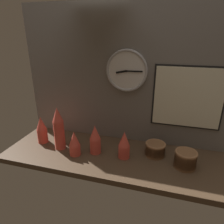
{
  "coord_description": "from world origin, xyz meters",
  "views": [
    {
      "loc": [
        0.34,
        -1.21,
        0.83
      ],
      "look_at": [
        -0.02,
        0.04,
        0.32
      ],
      "focal_mm": 32.0,
      "sensor_mm": 36.0,
      "label": 1
    }
  ],
  "objects_px": {
    "wall_clock": "(127,71)",
    "menu_board": "(188,98)",
    "cup_stack_far_left": "(42,130)",
    "cup_stack_left": "(59,129)",
    "cup_stack_center": "(95,139)",
    "bowl_stack_right": "(155,149)",
    "cup_stack_center_right": "(124,145)",
    "cup_stack_center_left": "(75,143)",
    "bowl_stack_far_right": "(185,159)"
  },
  "relations": [
    {
      "from": "cup_stack_center_left",
      "to": "bowl_stack_right",
      "type": "relative_size",
      "value": 1.27
    },
    {
      "from": "cup_stack_left",
      "to": "bowl_stack_right",
      "type": "relative_size",
      "value": 2.29
    },
    {
      "from": "cup_stack_center",
      "to": "bowl_stack_right",
      "type": "xyz_separation_m",
      "value": [
        0.43,
        0.09,
        -0.06
      ]
    },
    {
      "from": "bowl_stack_right",
      "to": "menu_board",
      "type": "xyz_separation_m",
      "value": [
        0.19,
        0.17,
        0.35
      ]
    },
    {
      "from": "cup_stack_far_left",
      "to": "cup_stack_left",
      "type": "distance_m",
      "value": 0.2
    },
    {
      "from": "wall_clock",
      "to": "cup_stack_center_left",
      "type": "bearing_deg",
      "value": -133.41
    },
    {
      "from": "cup_stack_center_left",
      "to": "bowl_stack_far_right",
      "type": "xyz_separation_m",
      "value": [
        0.76,
        0.07,
        -0.03
      ]
    },
    {
      "from": "cup_stack_left",
      "to": "menu_board",
      "type": "relative_size",
      "value": 0.68
    },
    {
      "from": "cup_stack_center_right",
      "to": "bowl_stack_right",
      "type": "bearing_deg",
      "value": 23.04
    },
    {
      "from": "wall_clock",
      "to": "cup_stack_far_left",
      "type": "bearing_deg",
      "value": -160.66
    },
    {
      "from": "cup_stack_left",
      "to": "menu_board",
      "type": "bearing_deg",
      "value": 16.99
    },
    {
      "from": "wall_clock",
      "to": "menu_board",
      "type": "distance_m",
      "value": 0.48
    },
    {
      "from": "cup_stack_center_right",
      "to": "cup_stack_left",
      "type": "relative_size",
      "value": 0.61
    },
    {
      "from": "cup_stack_far_left",
      "to": "cup_stack_center_left",
      "type": "bearing_deg",
      "value": -15.96
    },
    {
      "from": "wall_clock",
      "to": "cup_stack_center",
      "type": "bearing_deg",
      "value": -123.66
    },
    {
      "from": "menu_board",
      "to": "wall_clock",
      "type": "bearing_deg",
      "value": -178.87
    },
    {
      "from": "cup_stack_center_left",
      "to": "bowl_stack_far_right",
      "type": "bearing_deg",
      "value": 5.17
    },
    {
      "from": "cup_stack_far_left",
      "to": "wall_clock",
      "type": "height_order",
      "value": "wall_clock"
    },
    {
      "from": "cup_stack_center",
      "to": "menu_board",
      "type": "xyz_separation_m",
      "value": [
        0.62,
        0.26,
        0.29
      ]
    },
    {
      "from": "cup_stack_center",
      "to": "menu_board",
      "type": "bearing_deg",
      "value": 22.9
    },
    {
      "from": "cup_stack_center",
      "to": "menu_board",
      "type": "distance_m",
      "value": 0.73
    },
    {
      "from": "cup_stack_center_left",
      "to": "menu_board",
      "type": "height_order",
      "value": "menu_board"
    },
    {
      "from": "cup_stack_left",
      "to": "wall_clock",
      "type": "bearing_deg",
      "value": 30.53
    },
    {
      "from": "cup_stack_far_left",
      "to": "bowl_stack_far_right",
      "type": "height_order",
      "value": "cup_stack_far_left"
    },
    {
      "from": "cup_stack_left",
      "to": "menu_board",
      "type": "height_order",
      "value": "menu_board"
    },
    {
      "from": "bowl_stack_far_right",
      "to": "cup_stack_left",
      "type": "bearing_deg",
      "value": -178.94
    },
    {
      "from": "cup_stack_center_left",
      "to": "wall_clock",
      "type": "bearing_deg",
      "value": 46.59
    },
    {
      "from": "cup_stack_center",
      "to": "cup_stack_center_left",
      "type": "bearing_deg",
      "value": -153.37
    },
    {
      "from": "cup_stack_left",
      "to": "wall_clock",
      "type": "xyz_separation_m",
      "value": [
        0.45,
        0.27,
        0.41
      ]
    },
    {
      "from": "cup_stack_far_left",
      "to": "menu_board",
      "type": "relative_size",
      "value": 0.45
    },
    {
      "from": "cup_stack_center",
      "to": "wall_clock",
      "type": "distance_m",
      "value": 0.55
    },
    {
      "from": "cup_stack_center_left",
      "to": "menu_board",
      "type": "relative_size",
      "value": 0.38
    },
    {
      "from": "cup_stack_center",
      "to": "wall_clock",
      "type": "height_order",
      "value": "wall_clock"
    },
    {
      "from": "bowl_stack_right",
      "to": "cup_stack_far_left",
      "type": "bearing_deg",
      "value": -176.23
    },
    {
      "from": "cup_stack_center",
      "to": "bowl_stack_far_right",
      "type": "bearing_deg",
      "value": 0.2
    },
    {
      "from": "wall_clock",
      "to": "menu_board",
      "type": "height_order",
      "value": "wall_clock"
    },
    {
      "from": "bowl_stack_right",
      "to": "menu_board",
      "type": "height_order",
      "value": "menu_board"
    },
    {
      "from": "cup_stack_center",
      "to": "wall_clock",
      "type": "xyz_separation_m",
      "value": [
        0.17,
        0.25,
        0.46
      ]
    },
    {
      "from": "bowl_stack_right",
      "to": "wall_clock",
      "type": "height_order",
      "value": "wall_clock"
    },
    {
      "from": "cup_stack_far_left",
      "to": "cup_stack_center_right",
      "type": "bearing_deg",
      "value": -2.59
    },
    {
      "from": "bowl_stack_right",
      "to": "cup_stack_left",
      "type": "bearing_deg",
      "value": -171.84
    },
    {
      "from": "cup_stack_far_left",
      "to": "cup_stack_left",
      "type": "xyz_separation_m",
      "value": [
        0.18,
        -0.04,
        0.06
      ]
    },
    {
      "from": "cup_stack_center_left",
      "to": "bowl_stack_right",
      "type": "bearing_deg",
      "value": 15.35
    },
    {
      "from": "cup_stack_left",
      "to": "cup_stack_center",
      "type": "bearing_deg",
      "value": 2.98
    },
    {
      "from": "bowl_stack_right",
      "to": "wall_clock",
      "type": "relative_size",
      "value": 0.47
    },
    {
      "from": "cup_stack_center_right",
      "to": "wall_clock",
      "type": "height_order",
      "value": "wall_clock"
    },
    {
      "from": "cup_stack_far_left",
      "to": "cup_stack_center",
      "type": "bearing_deg",
      "value": -3.47
    },
    {
      "from": "cup_stack_far_left",
      "to": "wall_clock",
      "type": "bearing_deg",
      "value": 19.34
    },
    {
      "from": "cup_stack_left",
      "to": "bowl_stack_far_right",
      "type": "bearing_deg",
      "value": 1.06
    },
    {
      "from": "cup_stack_center_left",
      "to": "bowl_stack_far_right",
      "type": "height_order",
      "value": "cup_stack_center_left"
    }
  ]
}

